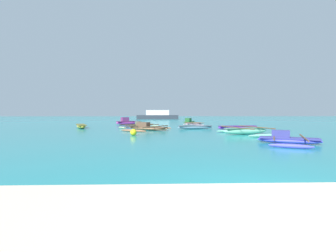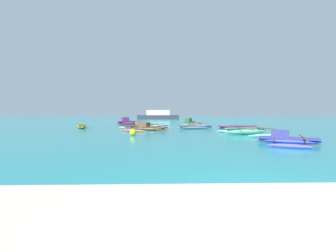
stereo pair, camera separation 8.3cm
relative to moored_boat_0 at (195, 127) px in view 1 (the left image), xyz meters
name	(u,v)px [view 1 (the left image)]	position (x,y,z in m)	size (l,w,h in m)	color
ground_plane	(288,210)	(-1.33, -18.64, -0.20)	(240.00, 240.00, 0.00)	teal
moored_boat_0	(195,127)	(0.00, 0.00, 0.00)	(3.64, 1.20, 0.35)	#6A8CA2
moored_boat_1	(140,126)	(-5.65, 1.99, 0.02)	(4.55, 3.95, 0.68)	#89A77C
moored_boat_2	(287,139)	(3.11, -10.83, 0.03)	(3.27, 4.06, 0.67)	#514FE3
moored_boat_3	(147,128)	(-4.67, -1.33, 0.04)	(4.61, 5.29, 0.72)	#9B6645
moored_boat_4	(246,131)	(2.90, -5.74, 0.06)	(3.70, 4.73, 0.55)	#82D7B1
moored_boat_5	(189,122)	(0.54, 9.05, 0.12)	(2.22, 3.71, 0.89)	green
moored_boat_6	(127,122)	(-8.02, 8.88, 0.16)	(3.33, 2.50, 1.02)	#BE3CA1
moored_boat_7	(81,126)	(-11.79, 1.72, 0.03)	(2.24, 3.64, 0.40)	#A8A134
moored_boat_8	(237,127)	(3.92, -0.96, 0.02)	(3.99, 1.25, 0.37)	purple
moored_boat_9	(194,124)	(0.76, 5.93, 0.00)	(2.59, 3.51, 0.42)	#DEA5B4
mooring_buoy_0	(133,132)	(-5.30, -6.39, 0.03)	(0.45, 0.45, 0.45)	yellow
distant_ferry	(158,116)	(-4.31, 37.80, 0.79)	(10.96, 2.41, 2.41)	#2D333D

